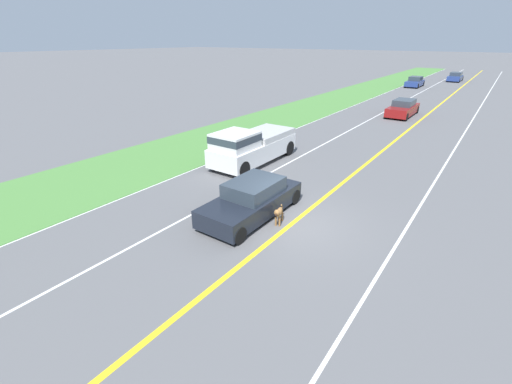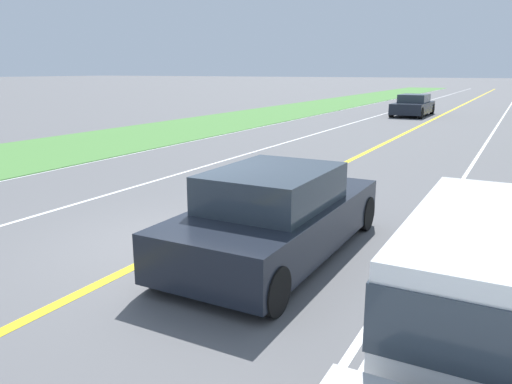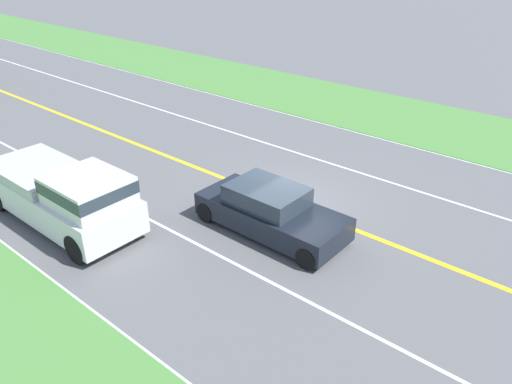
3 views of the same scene
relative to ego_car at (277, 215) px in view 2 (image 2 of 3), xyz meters
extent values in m
plane|color=#5B5B5E|center=(-1.60, -0.37, -0.64)|extent=(400.00, 400.00, 0.00)
cube|color=yellow|center=(-1.60, -0.37, -0.63)|extent=(0.18, 160.00, 0.01)
cube|color=white|center=(1.90, -0.37, -0.63)|extent=(0.10, 160.00, 0.01)
cube|color=white|center=(-5.10, -0.37, -0.63)|extent=(0.10, 160.00, 0.01)
cube|color=black|center=(0.00, 0.04, -0.14)|extent=(1.82, 4.45, 0.67)
cube|color=#2D3842|center=(0.00, -0.14, 0.47)|extent=(1.56, 2.14, 0.54)
cylinder|color=black|center=(0.82, 1.88, -0.33)|extent=(0.22, 0.60, 0.60)
cylinder|color=black|center=(0.82, -1.79, -0.33)|extent=(0.22, 0.60, 0.60)
cylinder|color=black|center=(-0.82, 1.88, -0.33)|extent=(0.22, 0.60, 0.60)
cylinder|color=black|center=(-0.82, -1.79, -0.33)|extent=(0.22, 0.60, 0.60)
ellipsoid|color=olive|center=(-1.19, -0.04, -0.17)|extent=(0.38, 0.64, 0.25)
cylinder|color=olive|center=(-1.20, 0.19, -0.47)|extent=(0.07, 0.07, 0.34)
cylinder|color=olive|center=(-1.06, -0.22, -0.47)|extent=(0.07, 0.07, 0.34)
cylinder|color=olive|center=(-1.33, 0.15, -0.47)|extent=(0.07, 0.07, 0.34)
cylinder|color=olive|center=(-1.19, -0.26, -0.47)|extent=(0.07, 0.07, 0.34)
cylinder|color=olive|center=(-1.27, 0.21, -0.07)|extent=(0.17, 0.20, 0.16)
sphere|color=olive|center=(-1.31, 0.31, -0.01)|extent=(0.26, 0.26, 0.21)
ellipsoid|color=#331E14|center=(-1.35, 0.45, -0.03)|extent=(0.12, 0.12, 0.08)
cone|color=brown|center=(-1.25, 0.32, 0.07)|extent=(0.08, 0.08, 0.09)
cone|color=brown|center=(-1.36, 0.29, 0.07)|extent=(0.08, 0.08, 0.09)
cylinder|color=olive|center=(-1.07, -0.42, -0.13)|extent=(0.12, 0.23, 0.23)
cylinder|color=black|center=(2.62, -2.88, -0.23)|extent=(0.22, 0.82, 0.82)
cube|color=black|center=(-3.19, 25.99, -0.13)|extent=(1.89, 4.68, 0.64)
cube|color=#2D3842|center=(-3.19, 26.18, 0.44)|extent=(1.63, 2.24, 0.49)
cylinder|color=black|center=(-4.05, 24.09, -0.30)|extent=(0.22, 0.67, 0.67)
cylinder|color=black|center=(-4.05, 27.90, -0.30)|extent=(0.22, 0.67, 0.67)
cylinder|color=black|center=(-2.33, 24.09, -0.30)|extent=(0.22, 0.67, 0.67)
cylinder|color=black|center=(-2.33, 27.90, -0.30)|extent=(0.22, 0.67, 0.67)
camera|label=1|loc=(-6.86, 9.39, 5.55)|focal=24.00mm
camera|label=2|loc=(3.20, -6.58, 2.15)|focal=35.00mm
camera|label=3|loc=(9.72, 7.65, 7.15)|focal=35.00mm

